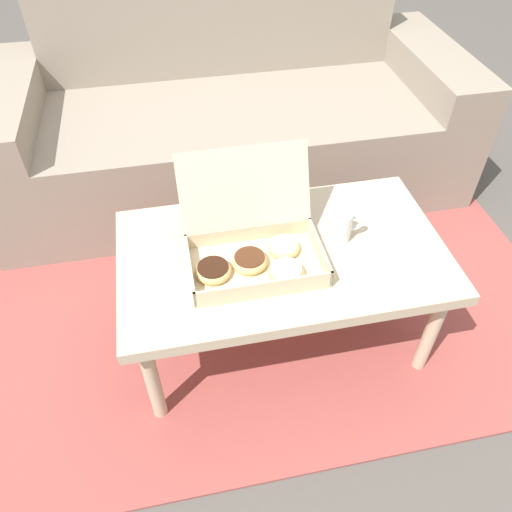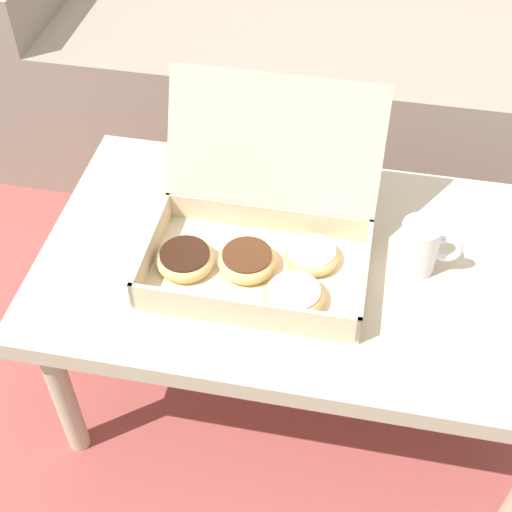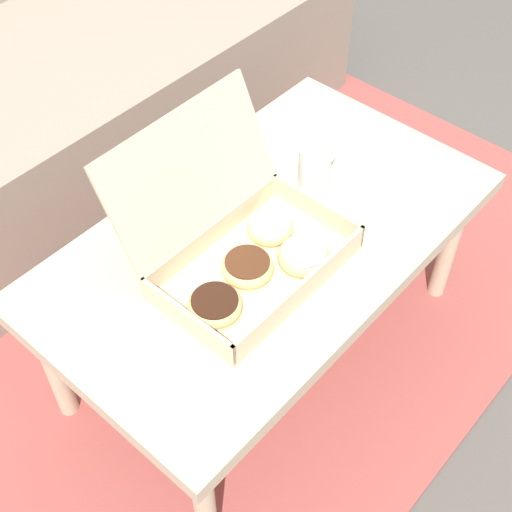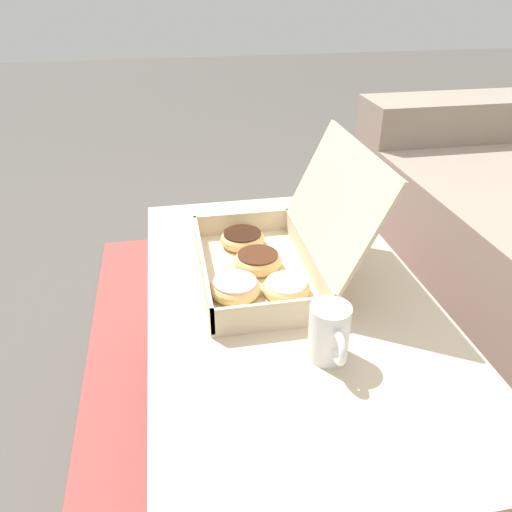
% 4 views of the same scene
% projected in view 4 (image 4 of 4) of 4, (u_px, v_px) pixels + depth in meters
% --- Properties ---
extents(ground_plane, '(12.00, 12.00, 0.00)m').
position_uv_depth(ground_plane, '(351.00, 427.00, 1.28)').
color(ground_plane, '#514C47').
extents(area_rug, '(2.20, 1.98, 0.01)m').
position_uv_depth(area_rug, '(458.00, 409.00, 1.32)').
color(area_rug, '#994742').
rests_on(area_rug, ground_plane).
extents(coffee_table, '(1.01, 0.58, 0.43)m').
position_uv_depth(coffee_table, '(290.00, 314.00, 1.06)').
color(coffee_table, '#C6B293').
rests_on(coffee_table, ground_plane).
extents(pastry_box, '(0.39, 0.34, 0.28)m').
position_uv_depth(pastry_box, '(269.00, 254.00, 1.08)').
color(pastry_box, beige).
rests_on(pastry_box, coffee_table).
extents(coffee_mug, '(0.11, 0.07, 0.10)m').
position_uv_depth(coffee_mug, '(330.00, 333.00, 0.85)').
color(coffee_mug, white).
rests_on(coffee_mug, coffee_table).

